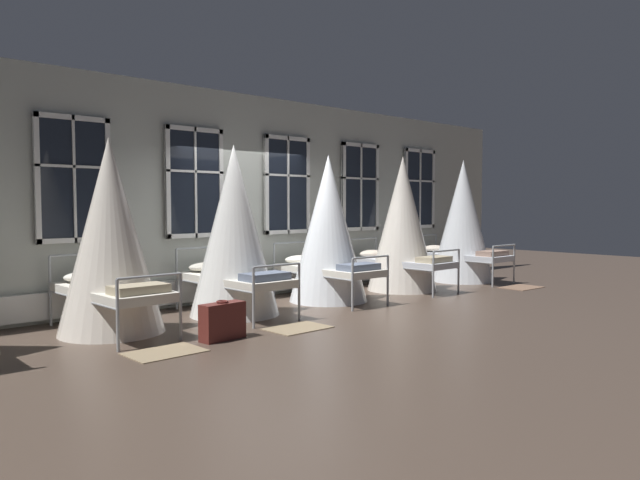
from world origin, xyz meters
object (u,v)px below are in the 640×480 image
cot_fourth (328,230)px  cot_fifth (402,225)px  cot_second (110,239)px  cot_third (234,233)px  suitcase_dark (223,321)px  cot_sixth (462,223)px

cot_fourth → cot_fifth: size_ratio=0.97×
cot_second → cot_third: (1.84, -0.01, 0.01)m
cot_fifth → suitcase_dark: bearing=103.2°
cot_second → cot_third: bearing=-91.7°
cot_fourth → suitcase_dark: cot_fourth is taller
cot_sixth → suitcase_dark: cot_sixth is taller
cot_fifth → cot_fourth: bearing=88.2°
cot_third → suitcase_dark: size_ratio=4.27×
cot_second → cot_fourth: (3.71, -0.01, -0.01)m
cot_fifth → suitcase_dark: 5.07m
cot_second → cot_fifth: bearing=-91.5°
suitcase_dark → cot_fifth: bearing=9.6°
cot_fourth → cot_sixth: bearing=-88.3°
cot_second → suitcase_dark: (0.79, -1.27, -0.96)m
cot_second → cot_third: size_ratio=0.99×
cot_fifth → cot_third: bearing=88.5°
cot_second → cot_fourth: size_ratio=1.01×
cot_fifth → suitcase_dark: size_ratio=4.34×
cot_third → cot_fourth: (1.87, 0.01, -0.02)m
suitcase_dark → cot_fourth: bearing=18.4°
cot_fourth → suitcase_dark: (-2.92, -1.26, -0.95)m
cot_fifth → suitcase_dark: (-4.81, -1.25, -0.99)m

